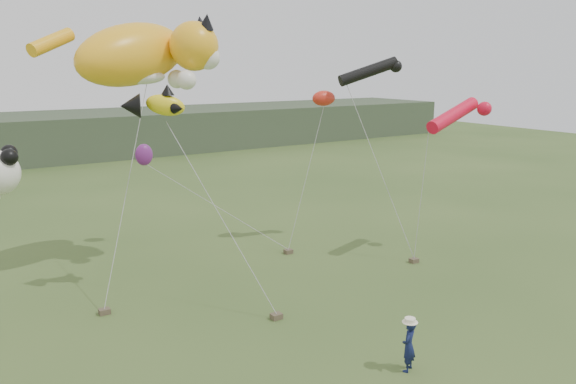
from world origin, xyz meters
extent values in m
plane|color=#385123|center=(0.00, 0.00, 0.00)|extent=(120.00, 120.00, 0.00)
cube|color=#2D3D28|center=(0.00, 45.00, 2.00)|extent=(90.00, 12.00, 4.00)
imported|color=#111942|center=(0.30, -1.58, 0.76)|extent=(0.66, 0.58, 1.52)
cube|color=brown|center=(-5.93, 6.90, 0.10)|extent=(0.37, 0.30, 0.19)
cube|color=brown|center=(-1.08, 3.29, 0.10)|extent=(0.37, 0.30, 0.19)
cube|color=brown|center=(7.00, 4.81, 0.10)|extent=(0.37, 0.30, 0.19)
cube|color=brown|center=(3.01, 8.85, 0.10)|extent=(0.37, 0.30, 0.19)
ellipsoid|color=#FFB01B|center=(-3.17, 10.74, 8.93)|extent=(6.06, 4.36, 3.25)
sphere|color=#FFB01B|center=(-0.99, 9.65, 9.26)|extent=(1.96, 1.96, 1.96)
cone|color=black|center=(-0.66, 9.11, 10.19)|extent=(0.61, 0.75, 0.74)
cone|color=black|center=(-0.44, 10.20, 10.19)|extent=(0.61, 0.71, 0.70)
sphere|color=white|center=(-0.55, 9.32, 8.82)|extent=(0.98, 0.98, 0.98)
ellipsoid|color=white|center=(-2.95, 10.42, 8.06)|extent=(1.92, 0.96, 0.60)
sphere|color=white|center=(-1.64, 9.00, 7.95)|extent=(0.76, 0.76, 0.76)
sphere|color=white|center=(-1.42, 10.53, 7.95)|extent=(0.76, 0.76, 0.76)
cylinder|color=#FFB01B|center=(-6.01, 11.62, 9.37)|extent=(2.03, 1.49, 1.18)
ellipsoid|color=yellow|center=(-3.13, 7.46, 7.11)|extent=(1.60, 1.07, 0.98)
cone|color=black|center=(-4.31, 7.75, 7.11)|extent=(0.95, 1.07, 0.89)
cone|color=black|center=(-3.03, 7.46, 7.65)|extent=(0.49, 0.49, 0.39)
cone|color=black|center=(-2.83, 6.97, 7.01)|extent=(0.52, 0.55, 0.39)
cone|color=black|center=(-2.83, 7.95, 7.01)|extent=(0.52, 0.55, 0.39)
cylinder|color=black|center=(7.01, 8.26, 8.24)|extent=(2.89, 1.38, 1.36)
sphere|color=black|center=(8.29, 7.80, 8.46)|extent=(0.57, 0.57, 0.57)
cylinder|color=red|center=(8.95, 4.82, 6.39)|extent=(3.23, 1.03, 1.46)
sphere|color=red|center=(10.37, 4.31, 6.64)|extent=(0.63, 0.63, 0.63)
sphere|color=black|center=(-8.49, 5.99, 5.90)|extent=(0.49, 0.49, 0.49)
sphere|color=black|center=(-8.38, 6.94, 5.90)|extent=(0.49, 0.49, 0.49)
ellipsoid|color=red|center=(5.31, 9.38, 7.01)|extent=(1.21, 0.71, 0.71)
ellipsoid|color=#6F2178|center=(-1.97, 13.62, 4.42)|extent=(0.84, 0.56, 1.02)
camera|label=1|loc=(-10.44, -11.89, 8.48)|focal=35.00mm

